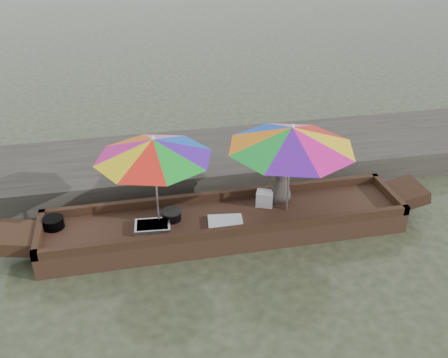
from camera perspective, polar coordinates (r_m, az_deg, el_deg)
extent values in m
plane|color=#2B3020|center=(8.47, 0.14, -6.24)|extent=(80.00, 80.00, 0.00)
cube|color=#2D2B26|center=(10.19, -2.44, 1.97)|extent=(22.00, 2.20, 0.50)
cube|color=black|center=(8.37, 0.14, -5.26)|extent=(5.99, 1.20, 0.35)
cylinder|color=black|center=(8.41, -18.92, -4.77)|extent=(0.33, 0.33, 0.17)
cube|color=silver|center=(8.02, -8.16, -5.41)|extent=(0.59, 0.43, 0.09)
cube|color=silver|center=(8.08, 0.16, -4.94)|extent=(0.60, 0.45, 0.06)
cylinder|color=black|center=(8.20, -6.01, -4.18)|extent=(0.31, 0.31, 0.15)
cube|color=silver|center=(8.53, 4.67, -2.23)|extent=(0.34, 0.31, 0.26)
imported|color=#3C3531|center=(8.44, 6.50, 0.58)|extent=(0.62, 0.49, 1.09)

